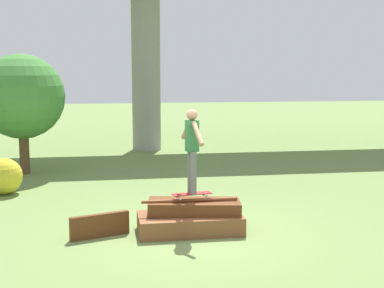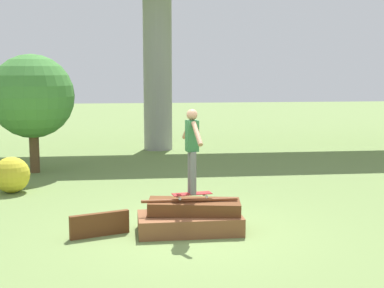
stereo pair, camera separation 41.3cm
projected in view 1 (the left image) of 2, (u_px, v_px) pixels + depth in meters
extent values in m
plane|color=olive|center=(190.00, 232.00, 10.29)|extent=(80.00, 80.00, 0.00)
cube|color=brown|center=(190.00, 223.00, 10.27)|extent=(1.98, 0.99, 0.35)
cube|color=#5B3319|center=(194.00, 207.00, 10.33)|extent=(1.85, 0.93, 0.27)
cylinder|color=brown|center=(190.00, 200.00, 10.20)|extent=(1.85, 0.06, 0.06)
cube|color=#5B3319|center=(100.00, 226.00, 9.95)|extent=(1.10, 0.48, 0.44)
cube|color=maroon|center=(192.00, 194.00, 10.26)|extent=(0.79, 0.35, 0.01)
cylinder|color=silver|center=(203.00, 194.00, 10.44)|extent=(0.06, 0.04, 0.05)
cylinder|color=silver|center=(207.00, 197.00, 10.26)|extent=(0.06, 0.04, 0.05)
cylinder|color=silver|center=(177.00, 196.00, 10.28)|extent=(0.06, 0.04, 0.05)
cylinder|color=silver|center=(180.00, 199.00, 10.10)|extent=(0.06, 0.04, 0.05)
cylinder|color=slate|center=(191.00, 172.00, 10.28)|extent=(0.12, 0.12, 0.82)
cylinder|color=slate|center=(193.00, 173.00, 10.12)|extent=(0.12, 0.12, 0.82)
cube|color=#2D6638|center=(192.00, 136.00, 10.11)|extent=(0.25, 0.24, 0.59)
sphere|color=#A37556|center=(192.00, 115.00, 10.05)|extent=(0.21, 0.21, 0.21)
cylinder|color=#A37556|center=(187.00, 130.00, 10.41)|extent=(0.17, 0.51, 0.42)
cylinder|color=#A37556|center=(198.00, 134.00, 9.78)|extent=(0.17, 0.51, 0.42)
cylinder|color=gray|center=(146.00, 69.00, 20.48)|extent=(1.10, 1.10, 6.24)
cylinder|color=brown|center=(24.00, 153.00, 15.98)|extent=(0.29, 0.29, 1.25)
sphere|color=#428438|center=(22.00, 97.00, 15.75)|extent=(2.50, 2.50, 2.50)
sphere|color=gold|center=(4.00, 176.00, 13.36)|extent=(0.91, 0.91, 0.91)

